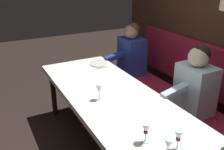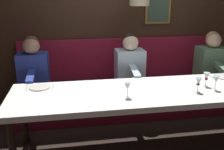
# 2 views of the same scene
# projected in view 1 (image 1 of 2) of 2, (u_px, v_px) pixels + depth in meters

# --- Properties ---
(dining_table) EXTENTS (0.90, 2.97, 0.74)m
(dining_table) POSITION_uv_depth(u_px,v_px,m) (125.00, 111.00, 2.47)
(dining_table) COLOR white
(dining_table) RESTS_ON ground_plane
(banquette_bench) EXTENTS (0.52, 3.17, 0.45)m
(banquette_bench) POSITION_uv_depth(u_px,v_px,m) (188.00, 126.00, 3.03)
(banquette_bench) COLOR maroon
(banquette_bench) RESTS_ON ground_plane
(diner_near) EXTENTS (0.60, 0.40, 0.79)m
(diner_near) POSITION_uv_depth(u_px,v_px,m) (196.00, 82.00, 2.77)
(diner_near) COLOR silver
(diner_near) RESTS_ON banquette_bench
(diner_middle) EXTENTS (0.60, 0.40, 0.79)m
(diner_middle) POSITION_uv_depth(u_px,v_px,m) (131.00, 51.00, 3.86)
(diner_middle) COLOR #283893
(diner_middle) RESTS_ON banquette_bench
(place_setting_0) EXTENTS (0.24, 0.32, 0.01)m
(place_setting_0) POSITION_uv_depth(u_px,v_px,m) (99.00, 64.00, 3.51)
(place_setting_0) COLOR silver
(place_setting_0) RESTS_ON dining_table
(wine_glass_1) EXTENTS (0.07, 0.07, 0.16)m
(wine_glass_1) POSITION_uv_depth(u_px,v_px,m) (99.00, 89.00, 2.53)
(wine_glass_1) COLOR silver
(wine_glass_1) RESTS_ON dining_table
(wine_glass_2) EXTENTS (0.07, 0.07, 0.16)m
(wine_glass_2) POSITION_uv_depth(u_px,v_px,m) (178.00, 136.00, 1.81)
(wine_glass_2) COLOR silver
(wine_glass_2) RESTS_ON dining_table
(wine_glass_3) EXTENTS (0.07, 0.07, 0.16)m
(wine_glass_3) POSITION_uv_depth(u_px,v_px,m) (168.00, 144.00, 1.72)
(wine_glass_3) COLOR silver
(wine_glass_3) RESTS_ON dining_table
(wine_glass_4) EXTENTS (0.07, 0.07, 0.16)m
(wine_glass_4) POSITION_uv_depth(u_px,v_px,m) (146.00, 129.00, 1.89)
(wine_glass_4) COLOR silver
(wine_glass_4) RESTS_ON dining_table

